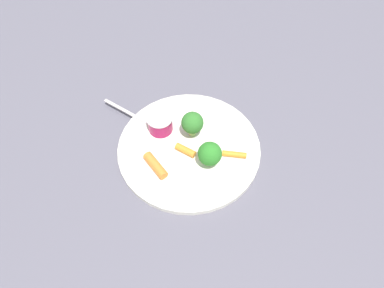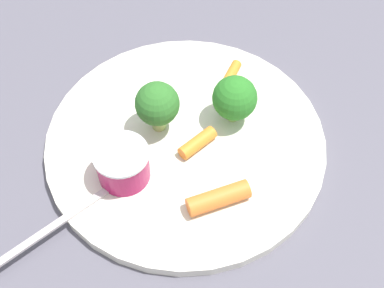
% 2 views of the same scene
% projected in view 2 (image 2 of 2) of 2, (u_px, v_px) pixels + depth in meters
% --- Properties ---
extents(ground_plane, '(2.40, 2.40, 0.00)m').
position_uv_depth(ground_plane, '(186.00, 145.00, 0.52)').
color(ground_plane, '#565460').
extents(plate, '(0.28, 0.28, 0.01)m').
position_uv_depth(plate, '(186.00, 142.00, 0.51)').
color(plate, silver).
rests_on(plate, ground_plane).
extents(sauce_cup, '(0.05, 0.05, 0.04)m').
position_uv_depth(sauce_cup, '(123.00, 164.00, 0.47)').
color(sauce_cup, '#991347').
rests_on(sauce_cup, plate).
extents(broccoli_floret_0, '(0.04, 0.04, 0.06)m').
position_uv_depth(broccoli_floret_0, '(157.00, 105.00, 0.49)').
color(broccoli_floret_0, '#9BBE63').
rests_on(broccoli_floret_0, plate).
extents(broccoli_floret_1, '(0.04, 0.04, 0.05)m').
position_uv_depth(broccoli_floret_1, '(235.00, 98.00, 0.50)').
color(broccoli_floret_1, '#97C35F').
rests_on(broccoli_floret_1, plate).
extents(carrot_stick_0, '(0.06, 0.03, 0.02)m').
position_uv_depth(carrot_stick_0, '(218.00, 198.00, 0.46)').
color(carrot_stick_0, orange).
rests_on(carrot_stick_0, plate).
extents(carrot_stick_1, '(0.03, 0.04, 0.01)m').
position_uv_depth(carrot_stick_1, '(229.00, 78.00, 0.55)').
color(carrot_stick_1, orange).
rests_on(carrot_stick_1, plate).
extents(carrot_stick_2, '(0.04, 0.03, 0.01)m').
position_uv_depth(carrot_stick_2, '(198.00, 143.00, 0.50)').
color(carrot_stick_2, orange).
rests_on(carrot_stick_2, plate).
extents(fork, '(0.15, 0.09, 0.00)m').
position_uv_depth(fork, '(72.00, 214.00, 0.46)').
color(fork, beige).
rests_on(fork, plate).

